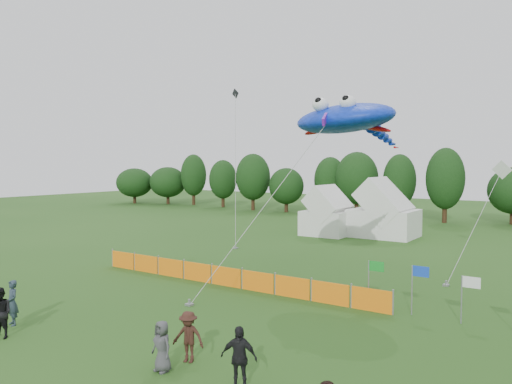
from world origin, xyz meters
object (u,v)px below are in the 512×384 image
Objects in this scene: tent_right at (384,214)px; barrier_fence at (226,277)px; tent_left at (328,215)px; spectator_a at (12,303)px; spectator_c at (188,337)px; stingray_kite at (348,120)px; spectator_e at (162,346)px; spectator_b at (0,313)px; spectator_d at (239,358)px.

tent_right reaches higher than barrier_fence.
tent_left is 29.87m from spectator_a.
tent_right is 0.31× the size of barrier_fence.
spectator_a is 1.08× the size of spectator_c.
stingray_kite reaches higher than spectator_c.
spectator_c is (8.95, -28.70, -0.97)m from tent_left.
barrier_fence is at bearing 85.23° from spectator_a.
tent_left is at bearing 118.94° from stingray_kite.
tent_left reaches higher than spectator_e.
spectator_a is at bearing 122.89° from spectator_b.
spectator_e is at bearing -62.99° from barrier_fence.
tent_left is 2.15× the size of spectator_b.
barrier_fence is 10.85m from spectator_e.
tent_right is at bearing 84.08° from spectator_d.
tent_right is 31.86m from spectator_d.
stingray_kite reaches higher than tent_right.
tent_right is 31.73m from spectator_e.
spectator_b is at bearing -100.99° from barrier_fence.
tent_right reaches higher than spectator_e.
barrier_fence is 9.72× the size of spectator_d.
spectator_c is at bearing 5.32° from spectator_b.
tent_left is at bearing 100.84° from barrier_fence.
spectator_a is at bearing -108.07° from barrier_fence.
barrier_fence is 10.06m from spectator_c.
tent_right is 2.96× the size of spectator_b.
spectator_c is at bearing -72.68° from tent_left.
tent_right is 3.34× the size of spectator_c.
spectator_e is (-0.19, -1.00, -0.04)m from spectator_c.
spectator_c is 2.60m from spectator_d.
spectator_a reaches higher than spectator_c.
spectator_e is at bearing -73.56° from tent_left.
stingray_kite is at bearing 71.47° from spectator_a.
spectator_b is 7.15m from spectator_e.
spectator_b is (1.08, -1.09, 0.04)m from spectator_a.
stingray_kite is (8.39, 13.52, 7.82)m from spectator_a.
tent_left is 2.25× the size of spectator_a.
spectator_b is 18.09m from stingray_kite.
spectator_a reaches higher than barrier_fence.
spectator_a is (-3.91, -31.57, -1.09)m from tent_right.
tent_right is at bearing 103.93° from stingray_kite.
spectator_a is 0.98× the size of spectator_d.
barrier_fence is (-0.71, -21.77, -1.49)m from tent_right.
tent_right is at bearing 105.94° from spectator_e.
spectator_b is at bearing -178.71° from spectator_c.
spectator_d is 1.16× the size of spectator_e.
spectator_c is at bearing -90.37° from stingray_kite.
barrier_fence is 12.05m from spectator_d.
tent_right is at bearing 82.30° from spectator_c.
tent_left is 30.98m from spectator_e.
spectator_b is at bearing -94.95° from tent_right.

